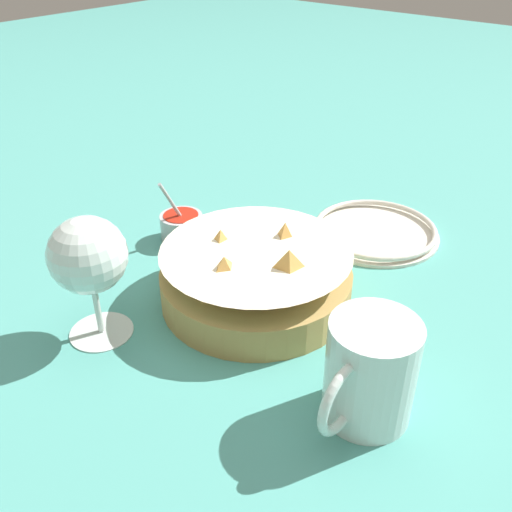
{
  "coord_description": "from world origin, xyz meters",
  "views": [
    {
      "loc": [
        0.44,
        0.34,
        0.41
      ],
      "look_at": [
        0.01,
        -0.03,
        0.06
      ],
      "focal_mm": 40.0,
      "sensor_mm": 36.0,
      "label": 1
    }
  ],
  "objects_px": {
    "side_plate": "(375,230)",
    "wine_glass": "(88,259)",
    "beer_mug": "(369,375)",
    "sauce_cup": "(182,226)",
    "food_basket": "(256,277)"
  },
  "relations": [
    {
      "from": "side_plate",
      "to": "wine_glass",
      "type": "bearing_deg",
      "value": -17.7
    },
    {
      "from": "beer_mug",
      "to": "side_plate",
      "type": "height_order",
      "value": "beer_mug"
    },
    {
      "from": "sauce_cup",
      "to": "beer_mug",
      "type": "distance_m",
      "value": 0.39
    },
    {
      "from": "food_basket",
      "to": "wine_glass",
      "type": "relative_size",
      "value": 1.59
    },
    {
      "from": "beer_mug",
      "to": "side_plate",
      "type": "relative_size",
      "value": 0.68
    },
    {
      "from": "beer_mug",
      "to": "side_plate",
      "type": "distance_m",
      "value": 0.35
    },
    {
      "from": "wine_glass",
      "to": "side_plate",
      "type": "xyz_separation_m",
      "value": [
        -0.39,
        0.13,
        -0.09
      ]
    },
    {
      "from": "food_basket",
      "to": "wine_glass",
      "type": "height_order",
      "value": "wine_glass"
    },
    {
      "from": "wine_glass",
      "to": "beer_mug",
      "type": "xyz_separation_m",
      "value": [
        -0.09,
        0.29,
        -0.05
      ]
    },
    {
      "from": "wine_glass",
      "to": "food_basket",
      "type": "bearing_deg",
      "value": 149.54
    },
    {
      "from": "sauce_cup",
      "to": "beer_mug",
      "type": "bearing_deg",
      "value": 72.39
    },
    {
      "from": "food_basket",
      "to": "beer_mug",
      "type": "bearing_deg",
      "value": 69.46
    },
    {
      "from": "sauce_cup",
      "to": "side_plate",
      "type": "xyz_separation_m",
      "value": [
        -0.19,
        0.21,
        -0.01
      ]
    },
    {
      "from": "beer_mug",
      "to": "food_basket",
      "type": "bearing_deg",
      "value": -110.54
    },
    {
      "from": "sauce_cup",
      "to": "beer_mug",
      "type": "relative_size",
      "value": 0.8
    }
  ]
}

